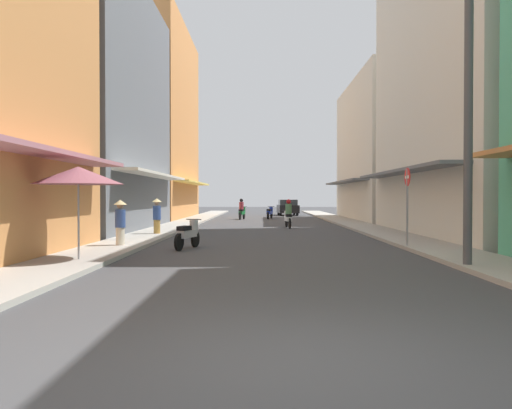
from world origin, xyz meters
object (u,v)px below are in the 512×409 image
(utility_pole, at_px, (468,96))
(pedestrian_far, at_px, (120,221))
(motorbike_blue, at_px, (270,212))
(motorbike_green, at_px, (242,210))
(vendor_umbrella, at_px, (78,175))
(motorbike_white, at_px, (288,215))
(motorbike_silver, at_px, (188,234))
(pedestrian_foreground, at_px, (157,215))
(street_sign_no_entry, at_px, (407,196))
(parked_car, at_px, (288,207))

(utility_pole, bearing_deg, pedestrian_far, 154.52)
(motorbike_blue, height_order, motorbike_green, motorbike_green)
(vendor_umbrella, bearing_deg, motorbike_white, 67.33)
(motorbike_blue, relative_size, motorbike_silver, 1.01)
(motorbike_silver, distance_m, pedestrian_foreground, 5.64)
(motorbike_silver, xyz_separation_m, utility_pole, (7.25, -4.47, 3.57))
(utility_pole, bearing_deg, vendor_umbrella, 174.94)
(street_sign_no_entry, bearing_deg, pedestrian_foreground, 150.83)
(motorbike_green, relative_size, street_sign_no_entry, 0.68)
(pedestrian_far, bearing_deg, street_sign_no_entry, -0.20)
(parked_car, distance_m, vendor_umbrella, 33.98)
(motorbike_green, bearing_deg, motorbike_silver, -92.43)
(pedestrian_foreground, height_order, utility_pole, utility_pole)
(motorbike_white, distance_m, vendor_umbrella, 15.90)
(motorbike_green, relative_size, motorbike_white, 0.99)
(motorbike_blue, relative_size, utility_pole, 0.22)
(motorbike_silver, xyz_separation_m, pedestrian_far, (-2.24, 0.06, 0.40))
(pedestrian_far, distance_m, vendor_umbrella, 3.92)
(pedestrian_foreground, bearing_deg, motorbike_blue, 73.20)
(motorbike_green, bearing_deg, pedestrian_far, -98.44)
(motorbike_white, distance_m, pedestrian_foreground, 8.32)
(pedestrian_foreground, xyz_separation_m, utility_pole, (9.38, -9.67, 3.14))
(motorbike_green, height_order, parked_car, motorbike_green)
(motorbike_silver, bearing_deg, parked_car, 80.79)
(motorbike_blue, height_order, street_sign_no_entry, street_sign_no_entry)
(motorbike_white, xyz_separation_m, vendor_umbrella, (-6.10, -14.61, 1.54))
(vendor_umbrella, distance_m, utility_pole, 9.71)
(parked_car, relative_size, pedestrian_foreground, 2.54)
(motorbike_green, relative_size, motorbike_silver, 1.02)
(motorbike_silver, bearing_deg, vendor_umbrella, -121.80)
(parked_car, distance_m, utility_pole, 34.30)
(motorbike_green, height_order, motorbike_silver, motorbike_green)
(parked_car, distance_m, street_sign_no_entry, 29.67)
(motorbike_green, relative_size, vendor_umbrella, 0.72)
(parked_car, bearing_deg, pedestrian_foreground, -105.88)
(motorbike_white, relative_size, utility_pole, 0.23)
(motorbike_blue, relative_size, motorbike_green, 0.99)
(motorbike_silver, relative_size, parked_car, 0.42)
(motorbike_green, relative_size, pedestrian_far, 1.11)
(motorbike_white, relative_size, street_sign_no_entry, 0.68)
(motorbike_white, height_order, street_sign_no_entry, street_sign_no_entry)
(vendor_umbrella, relative_size, street_sign_no_entry, 0.93)
(motorbike_silver, distance_m, utility_pole, 9.23)
(motorbike_blue, bearing_deg, pedestrian_foreground, -106.80)
(motorbike_green, xyz_separation_m, motorbike_white, (2.95, -10.26, 0.00))
(pedestrian_foreground, xyz_separation_m, vendor_umbrella, (-0.11, -8.83, 1.32))
(motorbike_silver, relative_size, pedestrian_foreground, 1.07)
(motorbike_blue, xyz_separation_m, street_sign_no_entry, (4.12, -22.30, 1.21))
(motorbike_blue, height_order, motorbike_silver, same)
(motorbike_silver, height_order, pedestrian_far, pedestrian_far)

